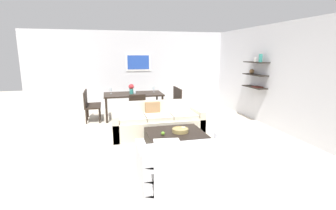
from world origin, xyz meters
TOP-DOWN VIEW (x-y plane):
  - ground_plane at (0.00, 0.00)m, footprint 18.00×18.00m
  - back_wall_unit at (0.30, 3.53)m, footprint 8.40×0.09m
  - right_wall_shelf_unit at (3.03, 0.61)m, footprint 0.34×8.20m
  - sofa_beige at (-0.09, 0.34)m, footprint 2.15×0.90m
  - loveseat_white at (-0.08, -2.05)m, footprint 1.52×0.90m
  - coffee_table at (0.08, -0.78)m, footprint 1.15×1.08m
  - decorative_bowl at (0.17, -0.75)m, footprint 0.34×0.34m
  - candle_jar at (0.27, -0.67)m, footprint 0.09×0.09m
  - apple_on_coffee_table at (-0.21, -0.86)m, footprint 0.07×0.07m
  - dining_table at (-0.47, 2.09)m, footprint 1.74×0.96m
  - dining_chair_right_near at (0.81, 1.88)m, footprint 0.44×0.44m
  - dining_chair_left_far at (-1.75, 2.31)m, footprint 0.44×0.44m
  - dining_chair_left_near at (-1.75, 1.88)m, footprint 0.44×0.44m
  - dining_chair_foot at (-0.47, 1.21)m, footprint 0.44×0.44m
  - dining_chair_right_far at (0.81, 2.31)m, footprint 0.44×0.44m
  - wine_glass_left_far at (-1.12, 2.21)m, footprint 0.06×0.06m
  - wine_glass_foot at (-0.47, 1.67)m, footprint 0.07×0.07m
  - wine_glass_right_far at (0.19, 2.21)m, footprint 0.07×0.07m
  - centerpiece_vase at (-0.53, 2.06)m, footprint 0.16×0.16m

SIDE VIEW (x-z plane):
  - ground_plane at x=0.00m, z-range 0.00..0.00m
  - coffee_table at x=0.08m, z-range 0.00..0.38m
  - sofa_beige at x=-0.09m, z-range -0.10..0.68m
  - loveseat_white at x=-0.08m, z-range -0.10..0.68m
  - apple_on_coffee_table at x=-0.21m, z-range 0.38..0.45m
  - candle_jar at x=0.27m, z-range 0.38..0.46m
  - decorative_bowl at x=0.17m, z-range 0.38..0.46m
  - dining_chair_right_near at x=0.81m, z-range 0.06..0.94m
  - dining_chair_left_far at x=-1.75m, z-range 0.06..0.94m
  - dining_chair_left_near at x=-1.75m, z-range 0.06..0.94m
  - dining_chair_foot at x=-0.47m, z-range 0.06..0.94m
  - dining_chair_right_far at x=0.81m, z-range 0.06..0.94m
  - dining_table at x=-0.47m, z-range 0.31..1.06m
  - wine_glass_foot at x=-0.47m, z-range 0.78..0.94m
  - wine_glass_left_far at x=-1.12m, z-range 0.78..0.95m
  - wine_glass_right_far at x=0.19m, z-range 0.79..0.95m
  - centerpiece_vase at x=-0.53m, z-range 0.77..1.07m
  - right_wall_shelf_unit at x=3.03m, z-range 0.00..2.70m
  - back_wall_unit at x=0.30m, z-range 0.00..2.70m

